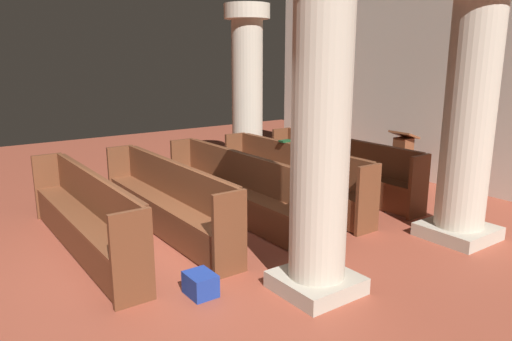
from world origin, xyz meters
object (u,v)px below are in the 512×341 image
pew_row_0 (341,165)px  pew_row_3 (167,197)px  kneeler_box_blue (200,284)px  pillar_far_side (247,87)px  lectern (402,163)px  pillar_aisle_side (470,106)px  pillar_aisle_rear (321,122)px  pew_row_4 (84,212)px  hymn_book (285,141)px  pew_row_2 (235,184)px  pew_row_1 (292,174)px

pew_row_0 → pew_row_3: bearing=-90.0°
pew_row_3 → kneeler_box_blue: (1.90, -0.53, -0.41)m
pillar_far_side → lectern: bearing=29.9°
pillar_aisle_side → pillar_aisle_rear: bearing=-90.0°
pew_row_0 → pillar_far_side: size_ratio=0.98×
pew_row_4 → pillar_aisle_side: bearing=59.6°
hymn_book → kneeler_box_blue: size_ratio=0.63×
pew_row_2 → pillar_far_side: pillar_far_side is taller
pew_row_0 → pew_row_4: size_ratio=1.00×
lectern → pew_row_1: bearing=-98.3°
pew_row_2 → pew_row_3: 1.15m
pew_row_1 → pew_row_3: 2.30m
lectern → kneeler_box_blue: bearing=-73.7°
pillar_aisle_rear → hymn_book: size_ratio=16.18×
pew_row_1 → pillar_aisle_rear: size_ratio=0.98×
pillar_aisle_rear → pew_row_1: bearing=145.0°
pillar_far_side → lectern: (2.84, 1.64, -1.37)m
hymn_book → kneeler_box_blue: hymn_book is taller
pew_row_4 → pillar_aisle_side: pillar_aisle_side is taller
pew_row_0 → kneeler_box_blue: size_ratio=10.09×
pew_row_0 → pillar_far_side: (-2.49, -0.34, 1.29)m
pew_row_1 → pew_row_4: 3.44m
pillar_aisle_rear → lectern: 4.94m
pew_row_2 → kneeler_box_blue: size_ratio=10.09×
pew_row_0 → pew_row_2: 2.30m
pillar_aisle_side → kneeler_box_blue: (-0.64, -3.71, -1.70)m
pew_row_3 → lectern: bearing=85.7°
pew_row_3 → pew_row_4: 1.15m
pew_row_2 → pillar_far_side: bearing=141.7°
pillar_aisle_side → pillar_aisle_rear: same height
pew_row_1 → pew_row_2: same height
pew_row_4 → pew_row_0: bearing=90.0°
kneeler_box_blue → pew_row_0: bearing=115.5°
pew_row_3 → pillar_far_side: 4.18m
pillar_aisle_side → pillar_aisle_rear: size_ratio=1.00×
pew_row_2 → pillar_aisle_side: 3.49m
pew_row_2 → pew_row_4: bearing=-90.0°
pillar_far_side → pillar_aisle_rear: 5.65m
pew_row_0 → lectern: size_ratio=3.18×
pew_row_3 → pillar_aisle_side: bearing=51.4°
pew_row_0 → pillar_aisle_side: pillar_aisle_side is taller
pillar_aisle_side → pillar_aisle_rear: 2.65m
pillar_aisle_side → lectern: bearing=144.3°
pew_row_4 → pillar_aisle_side: 5.18m
pew_row_0 → pew_row_3: 3.44m
pew_row_4 → lectern: (0.36, 5.89, -0.08)m
pillar_far_side → kneeler_box_blue: 5.95m
pew_row_0 → hymn_book: hymn_book is taller
lectern → pillar_aisle_rear: bearing=-62.7°
pew_row_4 → hymn_book: size_ratio=15.90×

